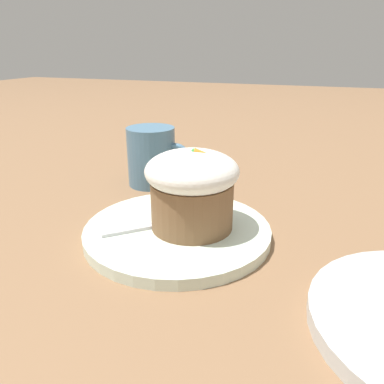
{
  "coord_description": "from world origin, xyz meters",
  "views": [
    {
      "loc": [
        0.16,
        -0.38,
        0.22
      ],
      "look_at": [
        0.02,
        0.01,
        0.06
      ],
      "focal_mm": 35.0,
      "sensor_mm": 36.0,
      "label": 1
    }
  ],
  "objects": [
    {
      "name": "spoon",
      "position": [
        -0.02,
        -0.0,
        0.02
      ],
      "size": [
        0.1,
        0.09,
        0.01
      ],
      "color": "silver",
      "rests_on": "dessert_plate"
    },
    {
      "name": "carrot_cake",
      "position": [
        0.02,
        0.01,
        0.06
      ],
      "size": [
        0.11,
        0.11,
        0.1
      ],
      "color": "brown",
      "rests_on": "dessert_plate"
    },
    {
      "name": "dessert_plate",
      "position": [
        0.0,
        0.0,
        0.01
      ],
      "size": [
        0.23,
        0.23,
        0.01
      ],
      "color": "silver",
      "rests_on": "ground_plane"
    },
    {
      "name": "ground_plane",
      "position": [
        0.0,
        0.0,
        0.0
      ],
      "size": [
        4.0,
        4.0,
        0.0
      ],
      "primitive_type": "plane",
      "color": "#846042"
    },
    {
      "name": "coffee_cup",
      "position": [
        -0.11,
        0.16,
        0.05
      ],
      "size": [
        0.11,
        0.08,
        0.1
      ],
      "color": "teal",
      "rests_on": "ground_plane"
    }
  ]
}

